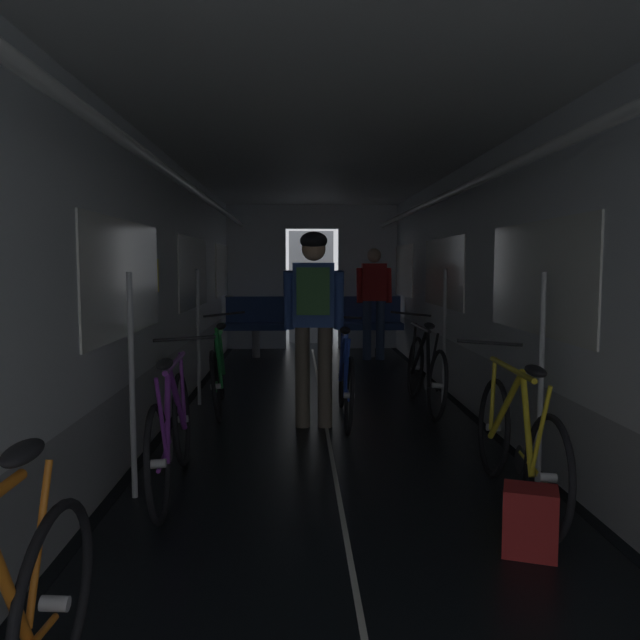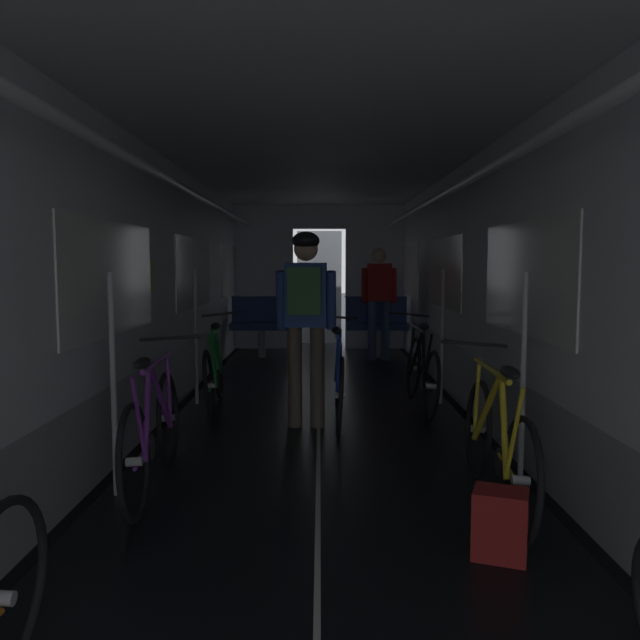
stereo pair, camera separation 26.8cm
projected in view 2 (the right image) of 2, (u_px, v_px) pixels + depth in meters
train_car_shell at (320, 234)px, 5.30m from camera, size 3.14×12.34×2.57m
bench_seat_far_left at (263, 321)px, 9.86m from camera, size 0.98×0.51×0.95m
bench_seat_far_right at (377, 321)px, 9.86m from camera, size 0.98×0.51×0.95m
bicycle_yellow at (497, 444)px, 3.73m from camera, size 0.44×1.69×0.95m
bicycle_green at (215, 371)px, 6.26m from camera, size 0.44×1.69×0.95m
bicycle_black at (422, 372)px, 6.24m from camera, size 0.44×1.69×0.95m
bicycle_purple at (154, 430)px, 4.04m from camera, size 0.44×1.69×0.94m
person_cyclist_aisle at (307, 307)px, 5.50m from camera, size 0.54×0.40×1.73m
bicycle_blue_in_aisle at (340, 379)px, 5.83m from camera, size 0.44×1.69×0.94m
person_standing_near_bench at (380, 296)px, 9.45m from camera, size 0.53×0.23×1.69m
backpack_on_floor at (501, 524)px, 3.09m from camera, size 0.31×0.28×0.34m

